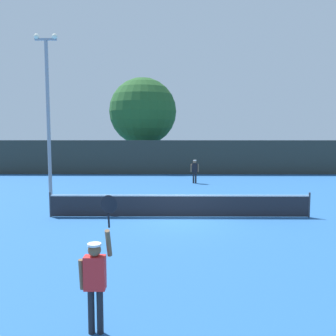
% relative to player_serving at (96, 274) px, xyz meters
% --- Properties ---
extents(ground_plane, '(120.00, 120.00, 0.00)m').
position_rel_player_serving_xyz_m(ground_plane, '(1.72, 9.15, -1.12)').
color(ground_plane, '#235693').
extents(tennis_net, '(11.17, 0.08, 1.07)m').
position_rel_player_serving_xyz_m(tennis_net, '(1.72, 9.15, -0.60)').
color(tennis_net, '#232328').
rests_on(tennis_net, ground).
extents(perimeter_fence, '(33.22, 0.12, 2.90)m').
position_rel_player_serving_xyz_m(perimeter_fence, '(1.72, 24.96, 0.34)').
color(perimeter_fence, '#2D332D').
rests_on(perimeter_fence, ground).
extents(player_serving, '(0.68, 0.40, 2.53)m').
position_rel_player_serving_xyz_m(player_serving, '(0.00, 0.00, 0.00)').
color(player_serving, red).
rests_on(player_serving, ground).
extents(player_receiving, '(0.57, 0.24, 1.64)m').
position_rel_player_serving_xyz_m(player_receiving, '(3.04, 19.49, -0.11)').
color(player_receiving, black).
rests_on(player_receiving, ground).
extents(tennis_ball, '(0.07, 0.07, 0.07)m').
position_rel_player_serving_xyz_m(tennis_ball, '(-0.67, 5.40, -1.08)').
color(tennis_ball, '#CCE033').
rests_on(tennis_ball, ground).
extents(light_pole, '(1.18, 0.28, 8.52)m').
position_rel_player_serving_xyz_m(light_pole, '(-4.91, 12.53, 3.71)').
color(light_pole, gray).
rests_on(light_pole, ground).
extents(large_tree, '(6.42, 6.42, 8.77)m').
position_rel_player_serving_xyz_m(large_tree, '(-1.34, 29.32, 4.42)').
color(large_tree, brown).
rests_on(large_tree, ground).
extents(parked_car_near, '(2.25, 4.34, 1.69)m').
position_rel_player_serving_xyz_m(parked_car_near, '(7.86, 33.47, -0.34)').
color(parked_car_near, navy).
rests_on(parked_car_near, ground).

